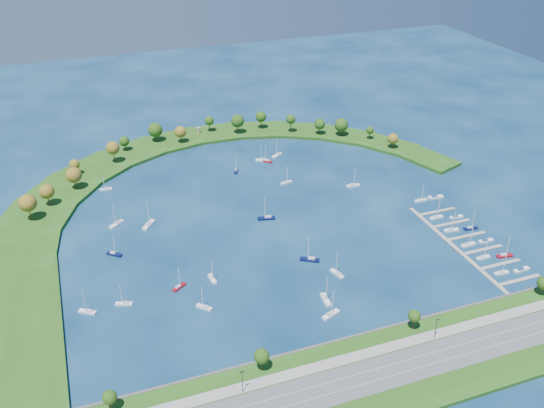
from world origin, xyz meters
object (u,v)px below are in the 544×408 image
object	(u,v)px
moored_boat_10	(106,188)
docked_boat_7	(471,228)
moored_boat_3	(179,286)
docked_boat_1	(521,270)
moored_boat_7	(204,307)
moored_boat_9	(124,303)
docked_boat_10	(421,200)
moored_boat_0	(310,259)
moored_boat_14	(337,273)
moored_boat_6	(212,278)
moored_boat_17	(331,314)
moored_boat_12	(277,155)
docked_boat_4	(468,244)
docked_boat_5	(486,241)
docked_boat_9	(456,217)
moored_boat_16	(117,224)
docked_boat_6	(451,230)
moored_boat_18	(87,311)
moored_boat_8	(286,182)
moored_boat_2	(266,218)
moored_boat_1	(149,224)
moored_boat_5	(262,160)
moored_boat_4	(353,185)
docked_boat_11	(435,197)
moored_boat_13	(326,299)
moored_boat_11	(236,170)
moored_boat_19	(114,254)
moored_boat_15	(266,161)
docked_boat_2	(483,257)
docked_boat_8	(436,217)
dock_system	(467,244)
docked_boat_0	(502,272)

from	to	relation	value
moored_boat_10	docked_boat_7	world-z (taller)	docked_boat_7
moored_boat_3	docked_boat_1	world-z (taller)	moored_boat_3
docked_boat_1	moored_boat_7	bearing A→B (deg)	166.60
moored_boat_9	docked_boat_10	xyz separation A→B (m)	(170.99, 34.71, 0.00)
moored_boat_0	moored_boat_14	world-z (taller)	moored_boat_0
moored_boat_6	moored_boat_17	distance (m)	58.13
moored_boat_12	docked_boat_4	world-z (taller)	moored_boat_12
docked_boat_5	docked_boat_9	size ratio (longest dim) A/B	1.05
moored_boat_16	docked_boat_6	distance (m)	176.01
moored_boat_7	moored_boat_18	bearing A→B (deg)	29.44
moored_boat_8	moored_boat_17	size ratio (longest dim) A/B	0.83
moored_boat_2	docked_boat_6	world-z (taller)	moored_boat_2
moored_boat_0	docked_boat_9	size ratio (longest dim) A/B	1.79
moored_boat_2	docked_boat_1	xyz separation A→B (m)	(97.03, -85.14, -0.34)
moored_boat_1	docked_boat_7	distance (m)	169.28
moored_boat_5	docked_boat_1	distance (m)	171.84
moored_boat_4	docked_boat_4	bearing A→B (deg)	-69.39
docked_boat_11	moored_boat_13	bearing A→B (deg)	-139.89
docked_boat_9	docked_boat_5	bearing A→B (deg)	-87.41
moored_boat_5	moored_boat_9	distance (m)	155.29
moored_boat_16	moored_boat_17	size ratio (longest dim) A/B	1.03
moored_boat_11	docked_boat_11	bearing A→B (deg)	75.05
moored_boat_19	moored_boat_1	bearing A→B (deg)	85.55
moored_boat_6	moored_boat_7	xyz separation A→B (m)	(-8.49, -18.50, -0.01)
moored_boat_2	moored_boat_15	size ratio (longest dim) A/B	1.20
moored_boat_13	docked_boat_2	xyz separation A→B (m)	(85.33, 3.04, -0.06)
moored_boat_17	docked_boat_9	world-z (taller)	moored_boat_17
docked_boat_5	docked_boat_8	size ratio (longest dim) A/B	0.71
moored_boat_4	moored_boat_16	distance (m)	137.69
moored_boat_5	docked_boat_1	bearing A→B (deg)	139.55
moored_boat_7	moored_boat_17	distance (m)	54.25
moored_boat_12	moored_boat_19	world-z (taller)	moored_boat_12
moored_boat_12	docked_boat_1	size ratio (longest dim) A/B	1.49
moored_boat_9	docked_boat_4	world-z (taller)	docked_boat_4
moored_boat_13	moored_boat_15	world-z (taller)	moored_boat_13
moored_boat_13	moored_boat_2	bearing A→B (deg)	-173.20
moored_boat_14	moored_boat_17	distance (m)	29.51
moored_boat_2	moored_boat_4	size ratio (longest dim) A/B	1.17
dock_system	docked_boat_6	world-z (taller)	docked_boat_6
moored_boat_0	moored_boat_16	bearing A→B (deg)	-6.28
moored_boat_2	docked_boat_1	distance (m)	129.09
moored_boat_0	moored_boat_8	bearing A→B (deg)	-71.53
moored_boat_11	moored_boat_12	world-z (taller)	moored_boat_12
moored_boat_16	docked_boat_2	distance (m)	187.45
docked_boat_1	moored_boat_16	bearing A→B (deg)	144.59
docked_boat_10	moored_boat_12	bearing A→B (deg)	122.65
dock_system	docked_boat_5	world-z (taller)	docked_boat_5
moored_boat_17	docked_boat_0	world-z (taller)	moored_boat_17
moored_boat_7	docked_boat_7	xyz separation A→B (m)	(147.04, 14.18, 0.00)
dock_system	docked_boat_7	world-z (taller)	docked_boat_7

